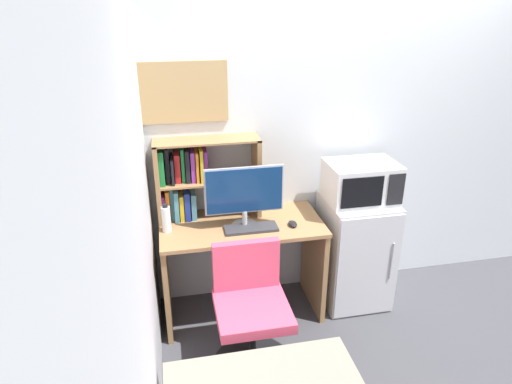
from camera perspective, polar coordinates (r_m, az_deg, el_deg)
wall_back at (r=3.79m, az=18.16°, el=7.33°), size 6.40×0.04×2.60m
wall_left at (r=1.83m, az=-15.40°, el=-9.79°), size 0.04×4.40×2.60m
desk at (r=3.38m, az=-1.78°, el=-7.69°), size 1.17×0.58×0.78m
hutch_bookshelf at (r=3.27m, az=-8.07°, el=1.73°), size 0.74×0.23×0.59m
monitor at (r=3.11m, az=-1.47°, el=-0.18°), size 0.55×0.19×0.45m
keyboard at (r=3.17m, az=-0.62°, el=-4.61°), size 0.37×0.14×0.02m
computer_mouse at (r=3.23m, az=4.65°, el=-4.02°), size 0.06×0.10×0.03m
water_bottle at (r=3.17m, az=-11.25°, el=-3.35°), size 0.06×0.06×0.21m
mini_fridge at (r=3.67m, az=12.32°, el=-7.24°), size 0.50×0.53×0.87m
microwave at (r=3.42m, az=13.14°, el=1.24°), size 0.51×0.37×0.30m
desk_chair at (r=3.03m, az=-0.65°, el=-15.51°), size 0.53×0.53×0.84m
wall_corkboard at (r=3.19m, az=-9.16°, el=12.31°), size 0.61×0.02×0.42m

